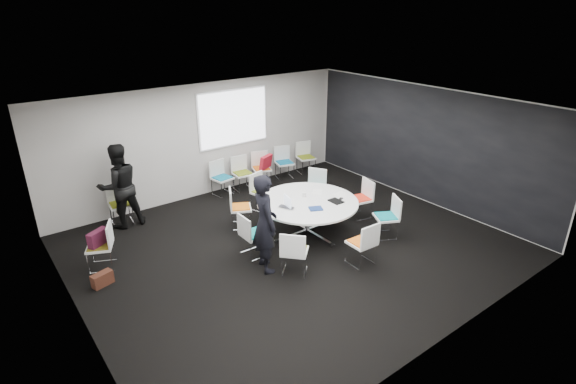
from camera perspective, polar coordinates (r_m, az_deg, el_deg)
room_shell at (r=8.61m, az=1.05°, el=1.46°), size 8.08×7.08×2.88m
conference_table at (r=9.46m, az=2.48°, el=-2.27°), size 2.12×2.12×0.73m
projection_screen at (r=11.59m, az=-6.91°, el=9.32°), size 1.90×0.03×1.35m
chair_ring_a at (r=10.36m, az=9.11°, el=-1.74°), size 0.53×0.54×0.88m
chair_ring_b at (r=10.85m, az=3.39°, el=-0.31°), size 0.62×0.63×0.88m
chair_ring_c at (r=10.62m, az=-3.25°, el=-0.83°), size 0.57×0.56×0.88m
chair_ring_d at (r=9.86m, az=-6.06°, el=-2.90°), size 0.61×0.62×0.88m
chair_ring_e at (r=8.75m, az=-4.40°, el=-6.41°), size 0.46×0.47×0.88m
chair_ring_f at (r=8.18m, az=0.81°, el=-8.59°), size 0.64×0.64×0.88m
chair_ring_g at (r=8.56m, az=9.32°, el=-7.39°), size 0.48×0.46×0.88m
chair_ring_h at (r=9.61m, az=12.32°, el=-4.04°), size 0.61×0.62×0.88m
chair_back_a at (r=11.55m, az=-8.34°, el=0.96°), size 0.52×0.51×0.88m
chair_back_b at (r=11.79m, az=-5.78°, el=1.57°), size 0.50×0.49×0.88m
chair_back_c at (r=12.09m, az=-3.38°, el=2.21°), size 0.58×0.57×0.88m
chair_back_d at (r=12.52m, az=-0.47°, el=3.00°), size 0.57×0.56×0.88m
chair_back_e at (r=12.95m, az=2.26°, el=3.67°), size 0.55×0.55×0.88m
chair_spare_left at (r=9.02m, az=-22.54°, el=-7.31°), size 0.60×0.61×0.88m
chair_person_back at (r=10.63m, az=-20.42°, el=-2.32°), size 0.51×0.50×0.88m
person_main at (r=8.02m, az=-2.95°, el=-3.99°), size 0.59×0.76×1.85m
person_back at (r=10.23m, az=-20.64°, el=0.69°), size 0.92×0.72×1.87m
laptop at (r=9.09m, az=-0.07°, el=-1.85°), size 0.31×0.37×0.02m
laptop_lid at (r=9.02m, az=-0.06°, el=-1.22°), size 0.07×0.30×0.22m
notebook_black at (r=9.38m, az=6.10°, el=-1.17°), size 0.22×0.30×0.02m
tablet_folio at (r=9.01m, az=3.54°, el=-2.11°), size 0.32×0.29×0.03m
papers_right at (r=9.83m, az=3.74°, el=0.02°), size 0.36×0.36×0.00m
papers_front at (r=9.76m, az=6.63°, el=-0.26°), size 0.32×0.24×0.00m
cup at (r=9.56m, az=2.06°, el=-0.34°), size 0.08×0.08×0.09m
phone at (r=9.52m, az=6.69°, el=-0.87°), size 0.16×0.12×0.01m
maroon_bag at (r=8.87m, az=-22.98°, el=-5.39°), size 0.42×0.32×0.28m
brown_bag at (r=8.57m, az=-22.51°, el=-10.18°), size 0.39×0.25×0.24m
red_jacket at (r=11.77m, az=-2.83°, el=3.83°), size 0.47×0.32×0.36m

